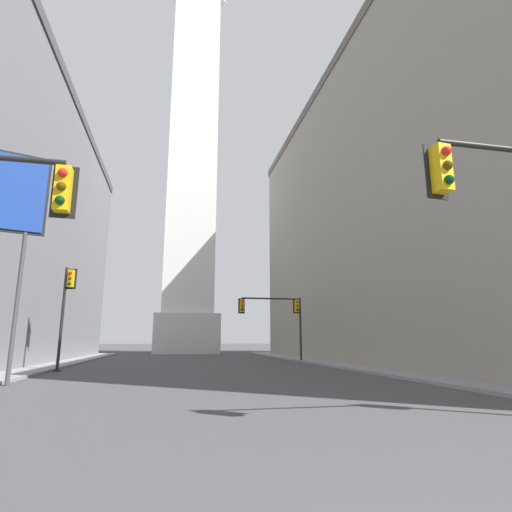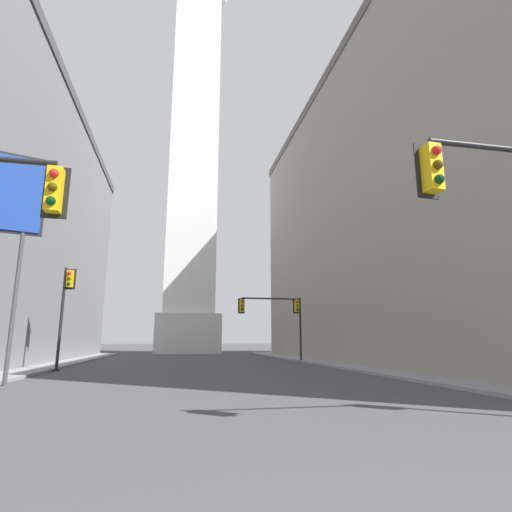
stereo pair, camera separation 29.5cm
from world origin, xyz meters
TOP-DOWN VIEW (x-y plane):
  - sidewalk_right at (11.49, 21.00)m, footprint 5.00×70.01m
  - building_right at (21.90, 29.11)m, footprint 21.47×48.46m
  - obelisk at (0.00, 58.34)m, footprint 9.05×9.05m
  - traffic_light_mid_right at (7.23, 33.04)m, footprint 5.77×0.51m
  - traffic_light_mid_left at (-8.61, 25.69)m, footprint 0.80×0.53m

SIDE VIEW (x-z plane):
  - sidewalk_right at x=11.49m, z-range 0.00..0.15m
  - traffic_light_mid_left at x=-8.61m, z-range 1.00..7.41m
  - traffic_light_mid_right at x=7.23m, z-range 1.49..7.05m
  - building_right at x=21.90m, z-range 0.01..26.83m
  - obelisk at x=0.00m, z-range -1.35..66.91m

